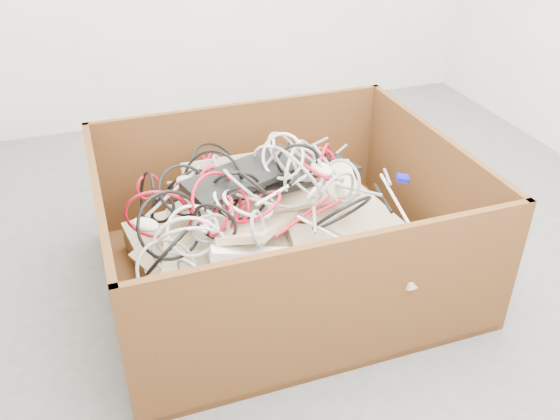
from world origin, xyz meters
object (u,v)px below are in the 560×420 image
object	(u,v)px
cardboard_box	(277,250)
power_strip_right	(253,256)
power_strip_left	(211,203)
vga_plug	(403,178)

from	to	relation	value
cardboard_box	power_strip_right	xyz separation A→B (m)	(-0.16, -0.24, 0.18)
power_strip_left	power_strip_right	distance (m)	0.27
cardboard_box	vga_plug	bearing A→B (deg)	0.20
vga_plug	power_strip_right	bearing A→B (deg)	-141.30
cardboard_box	vga_plug	distance (m)	0.56
power_strip_left	power_strip_right	size ratio (longest dim) A/B	1.02
power_strip_right	vga_plug	bearing A→B (deg)	27.57
power_strip_right	vga_plug	size ratio (longest dim) A/B	6.27
cardboard_box	power_strip_right	distance (m)	0.34
power_strip_right	vga_plug	distance (m)	0.72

